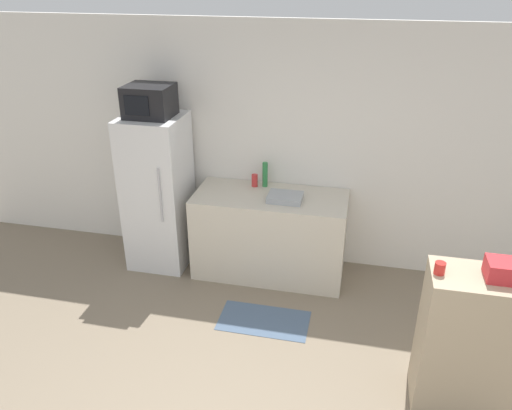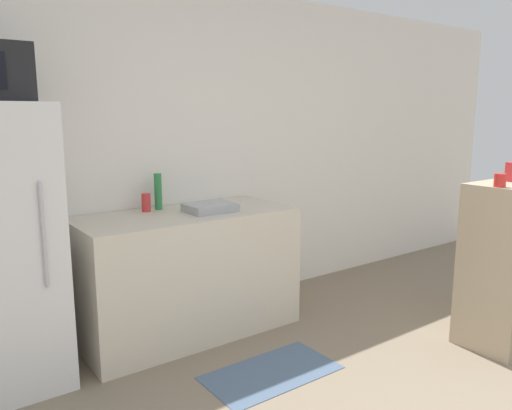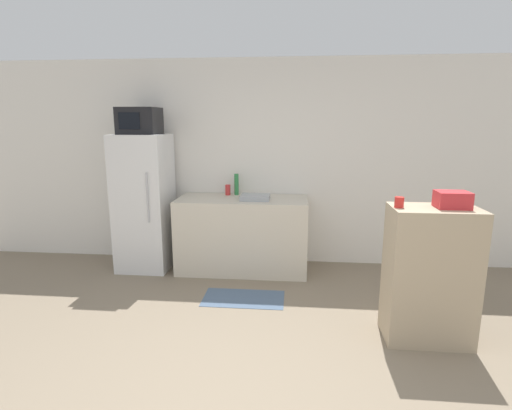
{
  "view_description": "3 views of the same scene",
  "coord_description": "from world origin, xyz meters",
  "px_view_note": "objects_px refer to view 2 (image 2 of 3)",
  "views": [
    {
      "loc": [
        0.57,
        -1.95,
        3.05
      ],
      "look_at": [
        -0.25,
        1.73,
        1.23
      ],
      "focal_mm": 35.0,
      "sensor_mm": 36.0,
      "label": 1
    },
    {
      "loc": [
        -1.97,
        -0.53,
        1.61
      ],
      "look_at": [
        -0.06,
        2.09,
        1.02
      ],
      "focal_mm": 35.0,
      "sensor_mm": 36.0,
      "label": 2
    },
    {
      "loc": [
        0.32,
        -2.11,
        1.82
      ],
      "look_at": [
        -0.05,
        1.82,
        1.0
      ],
      "focal_mm": 28.0,
      "sensor_mm": 36.0,
      "label": 3
    }
  ],
  "objects_px": {
    "bottle_short": "(146,203)",
    "jar": "(500,180)",
    "bottle_tall": "(158,192)",
    "refrigerator": "(0,250)"
  },
  "relations": [
    {
      "from": "jar",
      "to": "bottle_short",
      "type": "bearing_deg",
      "value": 134.31
    },
    {
      "from": "bottle_short",
      "to": "refrigerator",
      "type": "bearing_deg",
      "value": -167.01
    },
    {
      "from": "jar",
      "to": "refrigerator",
      "type": "bearing_deg",
      "value": 151.12
    },
    {
      "from": "refrigerator",
      "to": "bottle_tall",
      "type": "relative_size",
      "value": 6.21
    },
    {
      "from": "bottle_tall",
      "to": "bottle_short",
      "type": "distance_m",
      "value": 0.13
    },
    {
      "from": "bottle_short",
      "to": "jar",
      "type": "height_order",
      "value": "jar"
    },
    {
      "from": "refrigerator",
      "to": "bottle_short",
      "type": "distance_m",
      "value": 1.05
    },
    {
      "from": "bottle_short",
      "to": "jar",
      "type": "distance_m",
      "value": 2.41
    },
    {
      "from": "bottle_short",
      "to": "jar",
      "type": "xyz_separation_m",
      "value": [
        1.68,
        -1.72,
        0.22
      ]
    },
    {
      "from": "refrigerator",
      "to": "jar",
      "type": "distance_m",
      "value": 3.1
    }
  ]
}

